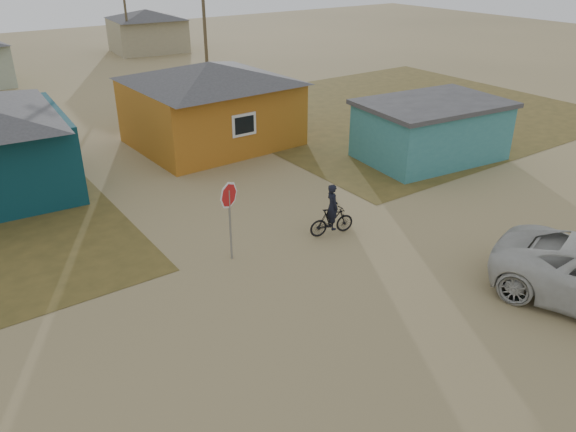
% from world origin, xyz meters
% --- Properties ---
extents(ground, '(120.00, 120.00, 0.00)m').
position_xyz_m(ground, '(0.00, 0.00, 0.00)').
color(ground, '#978357').
extents(grass_ne, '(20.00, 18.00, 0.00)m').
position_xyz_m(grass_ne, '(14.00, 13.00, 0.01)').
color(grass_ne, brown).
rests_on(grass_ne, ground).
extents(house_yellow, '(7.72, 6.76, 3.90)m').
position_xyz_m(house_yellow, '(2.50, 14.00, 2.00)').
color(house_yellow, '#AB651A').
rests_on(house_yellow, ground).
extents(shed_turquoise, '(6.71, 4.93, 2.60)m').
position_xyz_m(shed_turquoise, '(9.50, 6.50, 1.31)').
color(shed_turquoise, teal).
rests_on(shed_turquoise, ground).
extents(house_beige_east, '(6.95, 6.05, 3.60)m').
position_xyz_m(house_beige_east, '(10.00, 40.00, 1.86)').
color(house_beige_east, gray).
rests_on(house_beige_east, ground).
extents(utility_pole_near, '(1.40, 0.20, 8.00)m').
position_xyz_m(utility_pole_near, '(6.50, 22.00, 4.14)').
color(utility_pole_near, brown).
rests_on(utility_pole_near, ground).
extents(utility_pole_far, '(1.40, 0.20, 8.00)m').
position_xyz_m(utility_pole_far, '(7.50, 38.00, 4.14)').
color(utility_pole_far, brown).
rests_on(utility_pole_far, ground).
extents(stop_sign, '(0.84, 0.08, 2.56)m').
position_xyz_m(stop_sign, '(-2.36, 3.73, 1.88)').
color(stop_sign, gray).
rests_on(stop_sign, ground).
extents(cyclist, '(1.65, 0.77, 1.80)m').
position_xyz_m(cyclist, '(1.19, 3.22, 0.65)').
color(cyclist, black).
rests_on(cyclist, ground).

